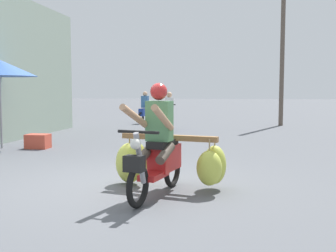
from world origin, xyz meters
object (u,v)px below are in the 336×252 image
Objects in this scene: motorbike_distant_ahead_right at (145,110)px; motorbike_distant_ahead_left at (169,115)px; produce_crate at (38,141)px; motorbike_main_loaded at (162,157)px; utility_pole at (283,43)px.

motorbike_distant_ahead_left is at bearing -63.41° from motorbike_distant_ahead_right.
produce_crate is at bearing -97.40° from motorbike_distant_ahead_right.
motorbike_distant_ahead_left is at bearing 62.56° from produce_crate.
motorbike_main_loaded reaches higher than motorbike_distant_ahead_right.
motorbike_distant_ahead_left is 5.82m from utility_pole.
motorbike_distant_ahead_left is 3.44m from motorbike_distant_ahead_right.
produce_crate is at bearing 135.15° from motorbike_main_loaded.
utility_pole is at bearing 34.00° from motorbike_distant_ahead_left.
produce_crate is (-3.87, 3.85, -0.33)m from motorbike_main_loaded.
motorbike_distant_ahead_left is at bearing -146.00° from utility_pole.
motorbike_main_loaded is 5.47m from produce_crate.
motorbike_distant_ahead_left is 0.24× the size of utility_pole.
motorbike_main_loaded is 12.24m from motorbike_distant_ahead_right.
motorbike_distant_ahead_right is (-1.54, 3.08, 0.00)m from motorbike_distant_ahead_left.
motorbike_distant_ahead_right is at bearing 82.60° from produce_crate.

